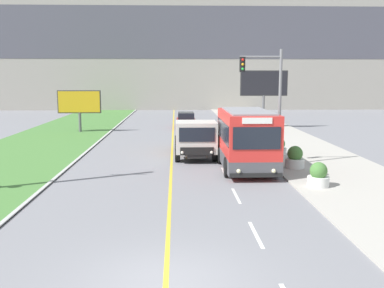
# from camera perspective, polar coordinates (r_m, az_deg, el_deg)

# --- Properties ---
(ground_plane) EXTENTS (300.00, 300.00, 0.00)m
(ground_plane) POSITION_cam_1_polar(r_m,az_deg,el_deg) (11.33, -3.33, -17.08)
(ground_plane) COLOR slate
(lane_marking_centre) EXTENTS (2.88, 140.00, 0.01)m
(lane_marking_centre) POSITION_cam_1_polar(r_m,az_deg,el_deg) (12.64, -1.69, -14.22)
(lane_marking_centre) COLOR gold
(lane_marking_centre) RESTS_ON ground_plane
(apartment_block_background) EXTENTS (80.00, 8.04, 21.29)m
(apartment_block_background) POSITION_cam_1_polar(r_m,az_deg,el_deg) (70.34, -2.34, 13.25)
(apartment_block_background) COLOR gray
(apartment_block_background) RESTS_ON ground_plane
(city_bus) EXTENTS (2.66, 5.97, 3.17)m
(city_bus) POSITION_cam_1_polar(r_m,az_deg,el_deg) (23.63, 6.95, 0.49)
(city_bus) COLOR red
(city_bus) RESTS_ON ground_plane
(dump_truck) EXTENTS (2.46, 6.57, 2.31)m
(dump_truck) POSITION_cam_1_polar(r_m,az_deg,el_deg) (27.08, 0.42, 0.66)
(dump_truck) COLOR black
(dump_truck) RESTS_ON ground_plane
(car_distant) EXTENTS (1.80, 4.30, 1.45)m
(car_distant) POSITION_cam_1_polar(r_m,az_deg,el_deg) (43.61, -0.78, 3.03)
(car_distant) COLOR maroon
(car_distant) RESTS_ON ground_plane
(traffic_light_mast) EXTENTS (2.28, 0.32, 6.33)m
(traffic_light_mast) POSITION_cam_1_polar(r_m,az_deg,el_deg) (24.51, 9.71, 6.37)
(traffic_light_mast) COLOR slate
(traffic_light_mast) RESTS_ON ground_plane
(billboard_large) EXTENTS (4.46, 0.24, 5.46)m
(billboard_large) POSITION_cam_1_polar(r_m,az_deg,el_deg) (42.96, 9.11, 7.38)
(billboard_large) COLOR #59595B
(billboard_large) RESTS_ON ground_plane
(billboard_small) EXTENTS (3.79, 0.24, 3.70)m
(billboard_small) POSITION_cam_1_polar(r_m,az_deg,el_deg) (40.95, -14.12, 5.08)
(billboard_small) COLOR #59595B
(billboard_small) RESTS_ON ground_plane
(planter_round_near) EXTENTS (0.96, 0.96, 1.09)m
(planter_round_near) POSITION_cam_1_polar(r_m,az_deg,el_deg) (20.64, 15.75, -3.91)
(planter_round_near) COLOR silver
(planter_round_near) RESTS_ON sidewalk_right
(planter_round_second) EXTENTS (1.02, 1.02, 1.19)m
(planter_round_second) POSITION_cam_1_polar(r_m,az_deg,el_deg) (24.45, 12.94, -1.78)
(planter_round_second) COLOR silver
(planter_round_second) RESTS_ON sidewalk_right
(planter_round_third) EXTENTS (0.99, 0.99, 1.10)m
(planter_round_third) POSITION_cam_1_polar(r_m,az_deg,el_deg) (28.34, 10.92, -0.40)
(planter_round_third) COLOR silver
(planter_round_third) RESTS_ON sidewalk_right
(planter_round_far) EXTENTS (1.00, 1.00, 1.15)m
(planter_round_far) POSITION_cam_1_polar(r_m,az_deg,el_deg) (32.24, 9.24, 0.77)
(planter_round_far) COLOR silver
(planter_round_far) RESTS_ON sidewalk_right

